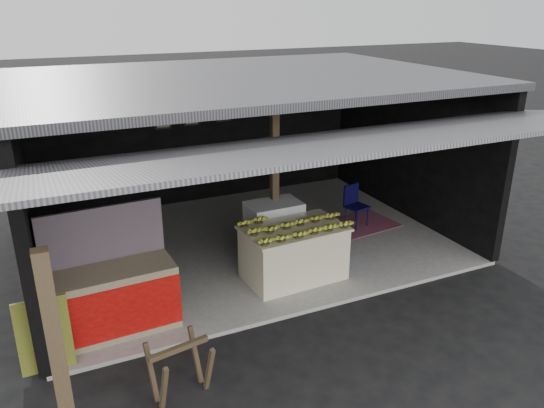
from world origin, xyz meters
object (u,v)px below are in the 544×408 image
white_crate (274,230)px  water_barrel (334,246)px  plastic_chair (354,202)px  sawhorse (180,365)px  neighbor_stall (113,296)px  banana_table (294,253)px

white_crate → water_barrel: (0.86, -0.52, -0.23)m
plastic_chair → sawhorse: bearing=-157.2°
white_crate → plastic_chair: (1.98, 0.60, -0.02)m
white_crate → neighbor_stall: size_ratio=0.60×
water_barrel → sawhorse: bearing=-146.9°
sawhorse → plastic_chair: 5.38m
neighbor_stall → water_barrel: (3.66, 0.54, -0.23)m
banana_table → water_barrel: banana_table is taller
white_crate → banana_table: bearing=-93.6°
water_barrel → white_crate: bearing=148.8°
neighbor_stall → sawhorse: size_ratio=2.37×
banana_table → plastic_chair: banana_table is taller
neighbor_stall → plastic_chair: bearing=16.5°
banana_table → sawhorse: banana_table is taller
plastic_chair → neighbor_stall: bearing=-174.6°
water_barrel → plastic_chair: bearing=45.2°
white_crate → plastic_chair: 2.07m
white_crate → neighbor_stall: neighbor_stall is taller
banana_table → neighbor_stall: size_ratio=0.98×
plastic_chair → white_crate: bearing=-176.9°
neighbor_stall → water_barrel: bearing=5.7°
plastic_chair → banana_table: bearing=-159.1°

